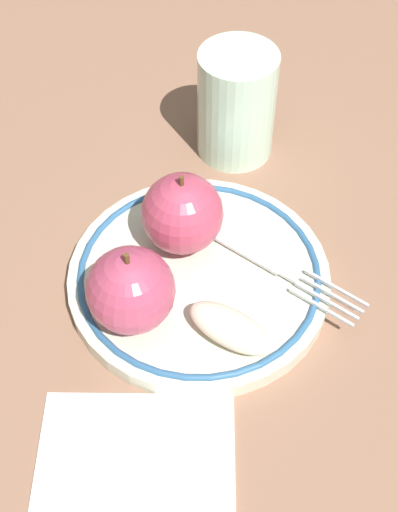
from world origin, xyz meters
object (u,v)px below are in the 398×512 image
object	(u,v)px
apple_red_whole	(182,214)
fork	(267,263)
plate	(199,277)
drinking_glass	(236,104)
napkin_folded	(136,485)
apple_slice_front	(230,328)
apple_second_whole	(131,290)

from	to	relation	value
apple_red_whole	fork	distance (m)	0.08
plate	apple_red_whole	xyz separation A→B (m)	(-0.02, 0.03, 0.04)
drinking_glass	napkin_folded	xyz separation A→B (m)	(0.03, -0.36, -0.05)
apple_red_whole	fork	size ratio (longest dim) A/B	0.47
plate	apple_red_whole	distance (m)	0.06
apple_red_whole	fork	bearing A→B (deg)	-2.50
apple_red_whole	drinking_glass	distance (m)	0.15
plate	fork	size ratio (longest dim) A/B	1.33
apple_slice_front	napkin_folded	xyz separation A→B (m)	(-0.03, -0.13, -0.03)
fork	napkin_folded	distance (m)	0.21
apple_red_whole	napkin_folded	world-z (taller)	apple_red_whole
plate	apple_second_whole	size ratio (longest dim) A/B	2.85
plate	napkin_folded	world-z (taller)	plate
apple_slice_front	apple_red_whole	bearing A→B (deg)	145.31
plate	apple_slice_front	world-z (taller)	apple_slice_front
apple_second_whole	fork	xyz separation A→B (m)	(0.09, 0.08, -0.03)
plate	apple_second_whole	xyz separation A→B (m)	(-0.04, -0.06, 0.04)
apple_second_whole	plate	bearing A→B (deg)	58.07
fork	apple_red_whole	bearing A→B (deg)	-162.65
apple_slice_front	apple_second_whole	bearing A→B (deg)	-160.10
apple_second_whole	napkin_folded	xyz separation A→B (m)	(0.05, -0.12, -0.05)
plate	apple_red_whole	size ratio (longest dim) A/B	2.85
apple_slice_front	plate	bearing A→B (deg)	144.60
fork	drinking_glass	size ratio (longest dim) A/B	1.51
apple_second_whole	apple_slice_front	size ratio (longest dim) A/B	1.08
napkin_folded	apple_second_whole	bearing A→B (deg)	110.73
plate	apple_second_whole	distance (m)	0.08
napkin_folded	apple_slice_front	bearing A→B (deg)	76.20
fork	drinking_glass	distance (m)	0.17
apple_red_whole	apple_slice_front	world-z (taller)	apple_red_whole
plate	apple_slice_front	size ratio (longest dim) A/B	3.07
drinking_glass	napkin_folded	size ratio (longest dim) A/B	0.77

